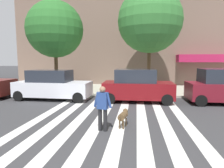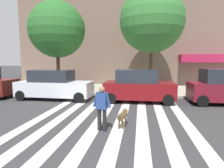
% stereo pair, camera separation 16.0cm
% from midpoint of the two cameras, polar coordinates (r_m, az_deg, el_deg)
% --- Properties ---
extents(ground_plane, '(160.00, 160.00, 0.00)m').
position_cam_midpoint_polar(ground_plane, '(7.99, -11.10, -11.95)').
color(ground_plane, '#353538').
extents(sidewalk_far, '(80.00, 6.00, 0.15)m').
position_cam_midpoint_polar(sidewalk_far, '(17.09, -0.50, -1.51)').
color(sidewalk_far, '#B2B19E').
rests_on(sidewalk_far, ground_plane).
extents(crosswalk_stripes, '(6.75, 12.56, 0.01)m').
position_cam_midpoint_polar(crosswalk_stripes, '(7.67, -1.04, -12.62)').
color(crosswalk_stripes, silver).
rests_on(crosswalk_stripes, ground_plane).
extents(parked_car_behind_first, '(4.92, 2.03, 1.94)m').
position_cam_midpoint_polar(parked_car_behind_first, '(13.48, -16.08, -0.35)').
color(parked_car_behind_first, silver).
rests_on(parked_car_behind_first, ground_plane).
extents(parked_car_third_in_line, '(4.26, 2.03, 2.02)m').
position_cam_midpoint_polar(parked_car_third_in_line, '(12.30, 8.04, -0.63)').
color(parked_car_third_in_line, maroon).
rests_on(parked_car_third_in_line, ground_plane).
extents(street_tree_nearest, '(4.27, 4.27, 6.88)m').
position_cam_midpoint_polar(street_tree_nearest, '(16.05, -15.38, 14.96)').
color(street_tree_nearest, '#4C3823').
rests_on(street_tree_nearest, sidewalk_far).
extents(street_tree_middle, '(4.96, 4.96, 7.94)m').
position_cam_midpoint_polar(street_tree_middle, '(16.14, 11.75, 17.56)').
color(street_tree_middle, '#4C3823').
rests_on(street_tree_middle, sidewalk_far).
extents(pedestrian_dog_walker, '(0.71, 0.31, 1.64)m').
position_cam_midpoint_polar(pedestrian_dog_walker, '(7.15, -2.31, -6.36)').
color(pedestrian_dog_walker, black).
rests_on(pedestrian_dog_walker, ground_plane).
extents(dog_on_leash, '(0.38, 0.97, 0.65)m').
position_cam_midpoint_polar(dog_on_leash, '(7.67, 3.78, -9.17)').
color(dog_on_leash, brown).
rests_on(dog_on_leash, ground_plane).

